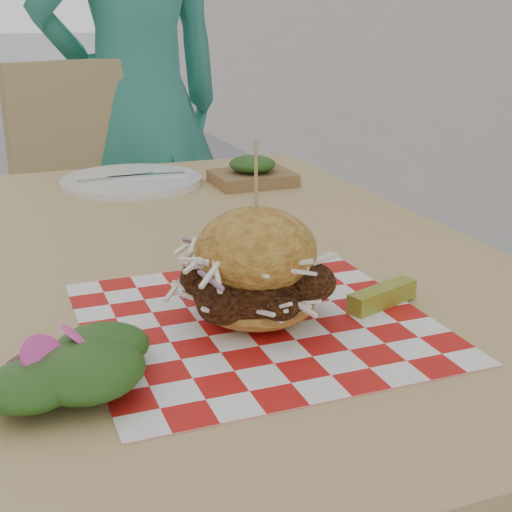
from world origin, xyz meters
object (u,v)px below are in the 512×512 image
object	(u,v)px
sandwich	(256,273)
diner	(138,106)
patio_table	(194,300)
patio_chair	(88,219)

from	to	relation	value
sandwich	diner	bearing A→B (deg)	83.03
patio_table	sandwich	world-z (taller)	sandwich
diner	sandwich	size ratio (longest dim) A/B	8.41
diner	patio_table	xyz separation A→B (m)	(-0.16, -1.10, -0.14)
patio_chair	patio_table	bearing A→B (deg)	-103.49
patio_chair	sandwich	xyz separation A→B (m)	(0.02, -1.18, 0.25)
diner	patio_table	world-z (taller)	diner
sandwich	patio_chair	bearing A→B (deg)	90.93
diner	patio_chair	xyz separation A→B (m)	(-0.19, -0.19, -0.26)
diner	sandwich	xyz separation A→B (m)	(-0.17, -1.37, -0.01)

